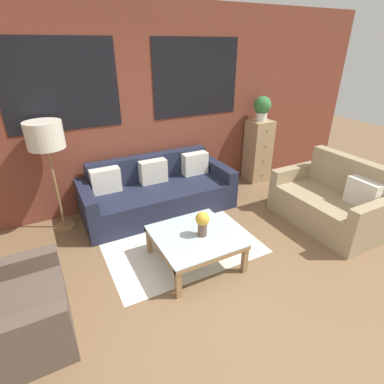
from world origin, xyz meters
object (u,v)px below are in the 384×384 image
object	(u,v)px
floor_lamp	(45,138)
armchair_corner	(10,316)
potted_plant	(262,107)
flower_vase	(203,222)
drawer_cabinet	(258,151)
couch_dark	(158,193)
settee_vintage	(330,203)
coffee_table	(195,239)

from	to	relation	value
floor_lamp	armchair_corner	bearing A→B (deg)	-109.03
potted_plant	flower_vase	bearing A→B (deg)	-142.02
drawer_cabinet	flower_vase	world-z (taller)	drawer_cabinet
couch_dark	flower_vase	xyz separation A→B (m)	(-0.01, -1.36, 0.25)
settee_vintage	couch_dark	bearing A→B (deg)	143.62
armchair_corner	coffee_table	size ratio (longest dim) A/B	1.03
floor_lamp	coffee_table	bearing A→B (deg)	-49.80
floor_lamp	drawer_cabinet	size ratio (longest dim) A/B	1.34
coffee_table	settee_vintage	bearing A→B (deg)	-3.32
armchair_corner	flower_vase	size ratio (longest dim) A/B	3.13
floor_lamp	potted_plant	world-z (taller)	potted_plant
couch_dark	potted_plant	distance (m)	2.27
potted_plant	flower_vase	world-z (taller)	potted_plant
coffee_table	flower_vase	xyz separation A→B (m)	(0.07, -0.04, 0.22)
settee_vintage	armchair_corner	size ratio (longest dim) A/B	1.58
couch_dark	potted_plant	bearing A→B (deg)	6.49
drawer_cabinet	potted_plant	xyz separation A→B (m)	(-0.00, 0.00, 0.77)
floor_lamp	settee_vintage	bearing A→B (deg)	-25.86
settee_vintage	potted_plant	world-z (taller)	potted_plant
drawer_cabinet	flower_vase	xyz separation A→B (m)	(-2.03, -1.58, -0.01)
floor_lamp	potted_plant	bearing A→B (deg)	1.31
settee_vintage	coffee_table	distance (m)	2.04
coffee_table	floor_lamp	world-z (taller)	floor_lamp
floor_lamp	flower_vase	distance (m)	2.12
armchair_corner	drawer_cabinet	world-z (taller)	drawer_cabinet
armchair_corner	flower_vase	world-z (taller)	armchair_corner
settee_vintage	armchair_corner	bearing A→B (deg)	-178.78
coffee_table	armchair_corner	bearing A→B (deg)	-173.72
settee_vintage	potted_plant	bearing A→B (deg)	87.61
coffee_table	drawer_cabinet	world-z (taller)	drawer_cabinet
couch_dark	floor_lamp	distance (m)	1.65
potted_plant	flower_vase	xyz separation A→B (m)	(-2.03, -1.58, -0.78)
drawer_cabinet	coffee_table	bearing A→B (deg)	-143.67
couch_dark	settee_vintage	bearing A→B (deg)	-36.38
armchair_corner	flower_vase	bearing A→B (deg)	4.85
floor_lamp	potted_plant	xyz separation A→B (m)	(3.34, 0.08, 0.06)
potted_plant	floor_lamp	bearing A→B (deg)	-178.69
floor_lamp	flower_vase	size ratio (longest dim) A/B	5.05
settee_vintage	drawer_cabinet	distance (m)	1.68
armchair_corner	floor_lamp	distance (m)	2.02
coffee_table	floor_lamp	distance (m)	2.14
settee_vintage	armchair_corner	world-z (taller)	settee_vintage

